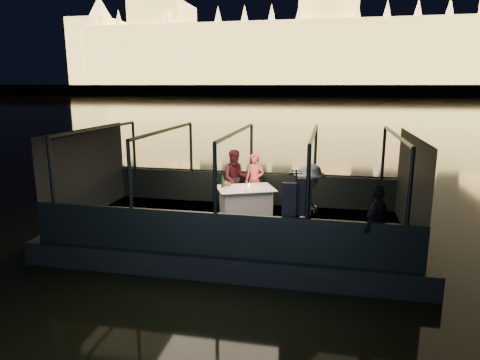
% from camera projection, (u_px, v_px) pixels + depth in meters
% --- Properties ---
extents(river_water, '(500.00, 500.00, 0.00)m').
position_uv_depth(river_water, '(319.00, 105.00, 87.17)').
color(river_water, black).
rests_on(river_water, ground).
extents(boat_hull, '(8.60, 4.40, 1.00)m').
position_uv_depth(boat_hull, '(237.00, 244.00, 10.70)').
color(boat_hull, black).
rests_on(boat_hull, river_water).
extents(boat_deck, '(8.00, 4.00, 0.04)m').
position_uv_depth(boat_deck, '(237.00, 225.00, 10.60)').
color(boat_deck, black).
rests_on(boat_deck, boat_hull).
extents(gunwale_port, '(8.00, 0.08, 0.90)m').
position_uv_depth(gunwale_port, '(251.00, 188.00, 12.41)').
color(gunwale_port, black).
rests_on(gunwale_port, boat_deck).
extents(gunwale_starboard, '(8.00, 0.08, 0.90)m').
position_uv_depth(gunwale_starboard, '(216.00, 234.00, 8.59)').
color(gunwale_starboard, black).
rests_on(gunwale_starboard, boat_deck).
extents(cabin_glass_port, '(8.00, 0.02, 1.40)m').
position_uv_depth(cabin_glass_port, '(251.00, 149.00, 12.16)').
color(cabin_glass_port, '#99B2B2').
rests_on(cabin_glass_port, gunwale_port).
extents(cabin_glass_starboard, '(8.00, 0.02, 1.40)m').
position_uv_depth(cabin_glass_starboard, '(215.00, 179.00, 8.34)').
color(cabin_glass_starboard, '#99B2B2').
rests_on(cabin_glass_starboard, gunwale_starboard).
extents(cabin_roof_glass, '(8.00, 4.00, 0.02)m').
position_uv_depth(cabin_roof_glass, '(237.00, 132.00, 10.10)').
color(cabin_roof_glass, '#99B2B2').
rests_on(cabin_roof_glass, boat_deck).
extents(end_wall_fore, '(0.02, 4.00, 2.30)m').
position_uv_depth(end_wall_fore, '(87.00, 173.00, 11.14)').
color(end_wall_fore, black).
rests_on(end_wall_fore, boat_deck).
extents(end_wall_aft, '(0.02, 4.00, 2.30)m').
position_uv_depth(end_wall_aft, '(411.00, 187.00, 9.55)').
color(end_wall_aft, black).
rests_on(end_wall_aft, boat_deck).
extents(canopy_ribs, '(8.00, 4.00, 2.30)m').
position_uv_depth(canopy_ribs, '(237.00, 179.00, 10.35)').
color(canopy_ribs, black).
rests_on(canopy_ribs, boat_deck).
extents(embankment, '(400.00, 140.00, 6.00)m').
position_uv_depth(embankment, '(326.00, 91.00, 211.22)').
color(embankment, '#423D33').
rests_on(embankment, ground).
extents(parliament_building, '(220.00, 32.00, 60.00)m').
position_uv_depth(parliament_building, '(328.00, 21.00, 171.69)').
color(parliament_building, '#F2D18C').
rests_on(parliament_building, embankment).
extents(dining_table_central, '(1.75, 1.55, 0.77)m').
position_uv_depth(dining_table_central, '(246.00, 202.00, 11.22)').
color(dining_table_central, silver).
rests_on(dining_table_central, boat_deck).
extents(chair_port_left, '(0.52, 0.52, 0.87)m').
position_uv_depth(chair_port_left, '(230.00, 194.00, 11.74)').
color(chair_port_left, black).
rests_on(chair_port_left, boat_deck).
extents(chair_port_right, '(0.47, 0.47, 0.82)m').
position_uv_depth(chair_port_right, '(254.00, 193.00, 11.87)').
color(chair_port_right, black).
rests_on(chair_port_right, boat_deck).
extents(coat_stand, '(0.50, 0.41, 1.79)m').
position_uv_depth(coat_stand, '(295.00, 214.00, 8.42)').
color(coat_stand, black).
rests_on(coat_stand, boat_deck).
extents(person_woman_coral, '(0.64, 0.51, 1.55)m').
position_uv_depth(person_woman_coral, '(255.00, 182.00, 11.92)').
color(person_woman_coral, '#F5595E').
rests_on(person_woman_coral, boat_deck).
extents(person_man_maroon, '(0.95, 0.84, 1.63)m').
position_uv_depth(person_man_maroon, '(236.00, 181.00, 12.02)').
color(person_man_maroon, '#43121C').
rests_on(person_man_maroon, boat_deck).
extents(passenger_stripe, '(0.84, 1.26, 1.80)m').
position_uv_depth(passenger_stripe, '(309.00, 207.00, 9.05)').
color(passenger_stripe, silver).
rests_on(passenger_stripe, boat_deck).
extents(passenger_dark, '(0.79, 0.99, 1.57)m').
position_uv_depth(passenger_dark, '(376.00, 221.00, 8.15)').
color(passenger_dark, black).
rests_on(passenger_dark, boat_deck).
extents(wine_bottle, '(0.08, 0.08, 0.33)m').
position_uv_depth(wine_bottle, '(223.00, 182.00, 11.16)').
color(wine_bottle, '#123417').
rests_on(wine_bottle, dining_table_central).
extents(bread_basket, '(0.26, 0.26, 0.09)m').
position_uv_depth(bread_basket, '(227.00, 184.00, 11.39)').
color(bread_basket, brown).
rests_on(bread_basket, dining_table_central).
extents(amber_candle, '(0.07, 0.07, 0.08)m').
position_uv_depth(amber_candle, '(249.00, 186.00, 11.23)').
color(amber_candle, orange).
rests_on(amber_candle, dining_table_central).
extents(plate_near, '(0.33, 0.33, 0.02)m').
position_uv_depth(plate_near, '(257.00, 190.00, 10.91)').
color(plate_near, white).
rests_on(plate_near, dining_table_central).
extents(plate_far, '(0.24, 0.24, 0.01)m').
position_uv_depth(plate_far, '(234.00, 185.00, 11.39)').
color(plate_far, white).
rests_on(plate_far, dining_table_central).
extents(wine_glass_white, '(0.07, 0.07, 0.20)m').
position_uv_depth(wine_glass_white, '(226.00, 185.00, 11.07)').
color(wine_glass_white, silver).
rests_on(wine_glass_white, dining_table_central).
extents(wine_glass_red, '(0.08, 0.08, 0.21)m').
position_uv_depth(wine_glass_red, '(255.00, 182.00, 11.37)').
color(wine_glass_red, white).
rests_on(wine_glass_red, dining_table_central).
extents(wine_glass_empty, '(0.07, 0.07, 0.19)m').
position_uv_depth(wine_glass_empty, '(246.00, 185.00, 11.03)').
color(wine_glass_empty, silver).
rests_on(wine_glass_empty, dining_table_central).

